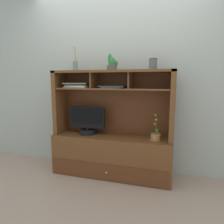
{
  "coord_description": "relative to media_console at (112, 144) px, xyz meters",
  "views": [
    {
      "loc": [
        0.75,
        -2.52,
        1.27
      ],
      "look_at": [
        0.0,
        0.0,
        0.86
      ],
      "focal_mm": 32.24,
      "sensor_mm": 36.0,
      "label": 1
    }
  ],
  "objects": [
    {
      "name": "floor_plane",
      "position": [
        0.0,
        -0.01,
        -0.43
      ],
      "size": [
        6.0,
        6.0,
        0.02
      ],
      "primitive_type": "cube",
      "color": "tan",
      "rests_on": "ground"
    },
    {
      "name": "back_wall",
      "position": [
        0.0,
        0.26,
        0.98
      ],
      "size": [
        6.0,
        0.02,
        2.8
      ],
      "primitive_type": "cube",
      "color": "#B0B9B7",
      "rests_on": "ground"
    },
    {
      "name": "potted_orchid",
      "position": [
        0.58,
        -0.05,
        0.17
      ],
      "size": [
        0.14,
        0.14,
        0.33
      ],
      "color": "#AB7443",
      "rests_on": "media_console"
    },
    {
      "name": "ceramic_vase",
      "position": [
        0.52,
        -0.01,
        1.06
      ],
      "size": [
        0.1,
        0.1,
        0.14
      ],
      "color": "#565C60",
      "rests_on": "media_console"
    },
    {
      "name": "magazine_stack_left",
      "position": [
        0.02,
        -0.03,
        0.78
      ],
      "size": [
        0.36,
        0.26,
        0.03
      ],
      "color": "gray",
      "rests_on": "media_console"
    },
    {
      "name": "potted_succulent",
      "position": [
        0.0,
        -0.01,
        1.07
      ],
      "size": [
        0.15,
        0.15,
        0.21
      ],
      "color": "#55534B",
      "rests_on": "media_console"
    },
    {
      "name": "magazine_stack_centre",
      "position": [
        -0.48,
        -0.05,
        0.79
      ],
      "size": [
        0.37,
        0.24,
        0.07
      ],
      "color": "gray",
      "rests_on": "media_console"
    },
    {
      "name": "media_console",
      "position": [
        0.0,
        0.0,
        0.0
      ],
      "size": [
        1.59,
        0.49,
        1.4
      ],
      "color": "brown",
      "rests_on": "ground"
    },
    {
      "name": "tv_monitor",
      "position": [
        -0.35,
        -0.02,
        0.28
      ],
      "size": [
        0.51,
        0.22,
        0.38
      ],
      "color": "black",
      "rests_on": "media_console"
    },
    {
      "name": "diffuser_bottle",
      "position": [
        -0.52,
        -0.01,
        1.05
      ],
      "size": [
        0.07,
        0.07,
        0.32
      ],
      "color": "slate",
      "rests_on": "media_console"
    }
  ]
}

